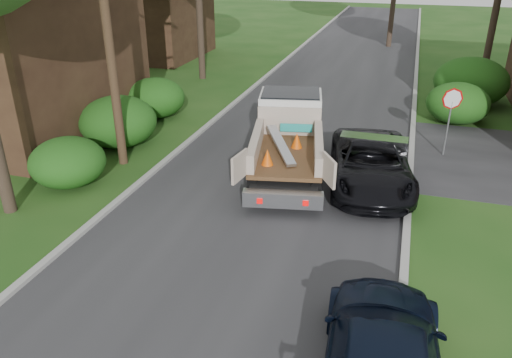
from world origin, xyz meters
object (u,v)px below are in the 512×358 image
Objects in this scene: house_left_far at (145,8)px; black_pickup at (371,163)px; stop_sign at (451,108)px; utility_pole at (105,7)px; flatbed_truck at (289,131)px.

house_left_far reaches higher than black_pickup.
stop_sign is 4.14m from black_pickup.
utility_pole is 9.48m from black_pickup.
stop_sign is 0.39× the size of flatbed_truck.
house_left_far is at bearing 126.42° from black_pickup.
utility_pole is at bearing 176.51° from black_pickup.
stop_sign is 11.91m from utility_pole.
black_pickup is (8.34, 0.77, -4.45)m from utility_pole.
flatbed_truck is at bearing 16.40° from utility_pole.
utility_pole reaches higher than flatbed_truck.
stop_sign is at bearing 45.42° from black_pickup.
black_pickup is (16.36, -16.24, -2.32)m from house_left_far.
utility_pole is at bearing -174.88° from flatbed_truck.
house_left_far is 1.44× the size of black_pickup.
flatbed_truck is 3.01m from black_pickup.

